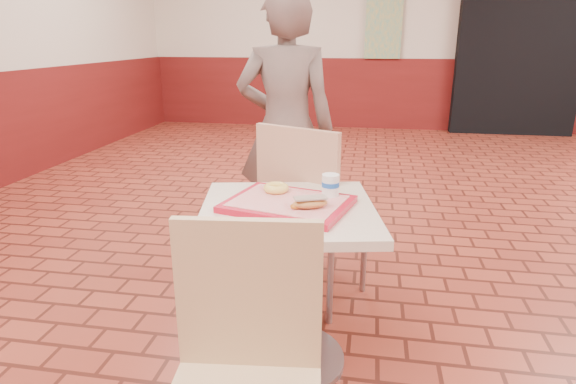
% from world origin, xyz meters
% --- Properties ---
extents(wainscot_band, '(8.00, 10.00, 1.00)m').
position_xyz_m(wainscot_band, '(0.00, 0.00, 0.50)').
color(wainscot_band, '#571110').
rests_on(wainscot_band, ground).
extents(corridor_doorway, '(1.60, 0.22, 2.20)m').
position_xyz_m(corridor_doorway, '(1.20, 4.88, 1.10)').
color(corridor_doorway, black).
rests_on(corridor_doorway, ground).
extents(promo_poster, '(0.50, 0.03, 1.20)m').
position_xyz_m(promo_poster, '(-0.60, 4.94, 1.60)').
color(promo_poster, gray).
rests_on(promo_poster, wainscot_band).
extents(main_table, '(0.65, 0.65, 0.69)m').
position_xyz_m(main_table, '(-1.00, -0.55, 0.46)').
color(main_table, beige).
rests_on(main_table, ground).
extents(chair_main_front, '(0.44, 0.44, 0.86)m').
position_xyz_m(chair_main_front, '(-0.99, -1.23, 0.48)').
color(chair_main_front, tan).
rests_on(chair_main_front, ground).
extents(chair_main_back, '(0.56, 0.56, 0.92)m').
position_xyz_m(chair_main_back, '(-0.98, -0.07, 0.51)').
color(chair_main_back, tan).
rests_on(chair_main_back, ground).
extents(customer, '(0.61, 0.44, 1.57)m').
position_xyz_m(customer, '(-1.19, 0.51, 0.78)').
color(customer, '#6D5A54').
rests_on(customer, ground).
extents(serving_tray, '(0.44, 0.34, 0.03)m').
position_xyz_m(serving_tray, '(-1.00, -0.55, 0.70)').
color(serving_tray, '#B10D23').
rests_on(serving_tray, main_table).
extents(ring_donut, '(0.13, 0.13, 0.03)m').
position_xyz_m(ring_donut, '(-1.06, -0.46, 0.73)').
color(ring_donut, '#F8D25A').
rests_on(ring_donut, serving_tray).
extents(long_john_donut, '(0.14, 0.11, 0.04)m').
position_xyz_m(long_john_donut, '(-0.91, -0.63, 0.74)').
color(long_john_donut, '#B97236').
rests_on(long_john_donut, serving_tray).
extents(paper_cup, '(0.07, 0.07, 0.08)m').
position_xyz_m(paper_cup, '(-0.85, -0.47, 0.76)').
color(paper_cup, white).
rests_on(paper_cup, serving_tray).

